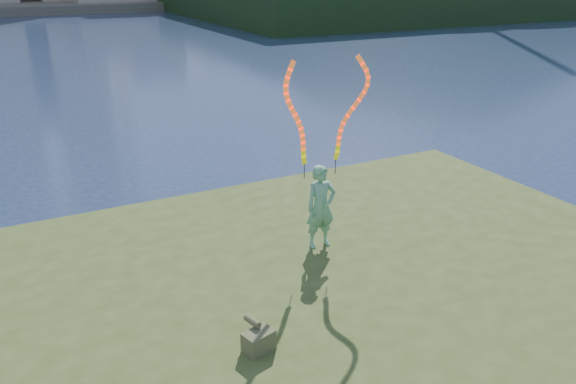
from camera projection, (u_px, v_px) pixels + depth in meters
ground at (237, 350)px, 9.61m from camera, size 320.00×320.00×0.00m
far_shore at (3, 3)px, 87.56m from camera, size 320.00×40.00×1.20m
wooded_hill at (450, 8)px, 84.30m from camera, size 78.00×50.00×63.00m
woman_with_ribbons at (321, 181)px, 11.00m from camera, size 2.08×0.45×4.09m
canvas_bag at (258, 340)px, 8.31m from camera, size 0.51×0.58×0.43m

